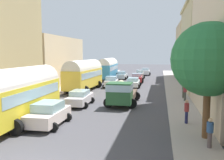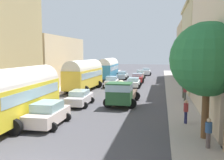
{
  "view_description": "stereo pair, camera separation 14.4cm",
  "coord_description": "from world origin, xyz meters",
  "px_view_note": "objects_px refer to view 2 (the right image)",
  "views": [
    {
      "loc": [
        5.31,
        -8.5,
        4.91
      ],
      "look_at": [
        0.0,
        18.59,
        1.94
      ],
      "focal_mm": 39.72,
      "sensor_mm": 36.0,
      "label": 1
    },
    {
      "loc": [
        5.45,
        -8.47,
        4.91
      ],
      "look_at": [
        0.0,
        18.59,
        1.94
      ],
      "focal_mm": 39.72,
      "sensor_mm": 36.0,
      "label": 2
    }
  ],
  "objects_px": {
    "pedestrian_0": "(186,111)",
    "pedestrian_3": "(208,132)",
    "pedestrian_2": "(184,90)",
    "car_4": "(48,114)",
    "car_0": "(133,82)",
    "parked_bus_1": "(84,74)",
    "pedestrian_1": "(185,92)",
    "parked_bus_0": "(20,92)",
    "car_3": "(146,72)",
    "car_2": "(140,74)",
    "parked_bus_2": "(108,68)",
    "cargo_truck_0": "(122,92)",
    "car_6": "(112,82)",
    "car_1": "(137,78)",
    "car_5": "(80,98)",
    "car_7": "(122,75)"
  },
  "relations": [
    {
      "from": "pedestrian_0",
      "to": "pedestrian_3",
      "type": "relative_size",
      "value": 1.06
    },
    {
      "from": "pedestrian_2",
      "to": "pedestrian_3",
      "type": "relative_size",
      "value": 1.06
    },
    {
      "from": "car_4",
      "to": "car_0",
      "type": "bearing_deg",
      "value": 80.03
    },
    {
      "from": "parked_bus_1",
      "to": "pedestrian_0",
      "type": "relative_size",
      "value": 5.07
    },
    {
      "from": "parked_bus_1",
      "to": "pedestrian_1",
      "type": "height_order",
      "value": "parked_bus_1"
    },
    {
      "from": "parked_bus_0",
      "to": "car_3",
      "type": "height_order",
      "value": "parked_bus_0"
    },
    {
      "from": "parked_bus_1",
      "to": "car_2",
      "type": "height_order",
      "value": "parked_bus_1"
    },
    {
      "from": "pedestrian_2",
      "to": "parked_bus_0",
      "type": "bearing_deg",
      "value": -136.25
    },
    {
      "from": "parked_bus_0",
      "to": "pedestrian_0",
      "type": "height_order",
      "value": "parked_bus_0"
    },
    {
      "from": "parked_bus_2",
      "to": "cargo_truck_0",
      "type": "relative_size",
      "value": 1.5
    },
    {
      "from": "car_6",
      "to": "cargo_truck_0",
      "type": "bearing_deg",
      "value": -74.22
    },
    {
      "from": "car_3",
      "to": "pedestrian_0",
      "type": "bearing_deg",
      "value": -82.53
    },
    {
      "from": "parked_bus_1",
      "to": "car_6",
      "type": "bearing_deg",
      "value": 50.7
    },
    {
      "from": "parked_bus_2",
      "to": "pedestrian_1",
      "type": "distance_m",
      "value": 23.45
    },
    {
      "from": "car_1",
      "to": "pedestrian_0",
      "type": "distance_m",
      "value": 25.1
    },
    {
      "from": "car_3",
      "to": "pedestrian_0",
      "type": "relative_size",
      "value": 2.42
    },
    {
      "from": "car_1",
      "to": "car_3",
      "type": "bearing_deg",
      "value": 87.78
    },
    {
      "from": "car_6",
      "to": "pedestrian_0",
      "type": "relative_size",
      "value": 2.14
    },
    {
      "from": "car_5",
      "to": "car_4",
      "type": "bearing_deg",
      "value": -90.08
    },
    {
      "from": "car_5",
      "to": "car_6",
      "type": "xyz_separation_m",
      "value": [
        0.47,
        12.95,
        0.07
      ]
    },
    {
      "from": "car_2",
      "to": "parked_bus_0",
      "type": "bearing_deg",
      "value": -99.49
    },
    {
      "from": "car_0",
      "to": "car_3",
      "type": "height_order",
      "value": "car_3"
    },
    {
      "from": "car_5",
      "to": "pedestrian_0",
      "type": "relative_size",
      "value": 2.34
    },
    {
      "from": "parked_bus_0",
      "to": "pedestrian_1",
      "type": "relative_size",
      "value": 4.75
    },
    {
      "from": "car_4",
      "to": "cargo_truck_0",
      "type": "bearing_deg",
      "value": 62.86
    },
    {
      "from": "car_0",
      "to": "pedestrian_1",
      "type": "bearing_deg",
      "value": -57.59
    },
    {
      "from": "cargo_truck_0",
      "to": "car_3",
      "type": "height_order",
      "value": "cargo_truck_0"
    },
    {
      "from": "parked_bus_2",
      "to": "car_0",
      "type": "relative_size",
      "value": 2.27
    },
    {
      "from": "car_0",
      "to": "car_1",
      "type": "bearing_deg",
      "value": 90.32
    },
    {
      "from": "pedestrian_1",
      "to": "pedestrian_3",
      "type": "xyz_separation_m",
      "value": [
        0.04,
        -12.76,
        -0.11
      ]
    },
    {
      "from": "pedestrian_0",
      "to": "car_7",
      "type": "bearing_deg",
      "value": 107.2
    },
    {
      "from": "car_4",
      "to": "car_7",
      "type": "xyz_separation_m",
      "value": [
        0.25,
        30.92,
        -0.04
      ]
    },
    {
      "from": "car_3",
      "to": "car_4",
      "type": "distance_m",
      "value": 41.25
    },
    {
      "from": "car_0",
      "to": "pedestrian_3",
      "type": "bearing_deg",
      "value": -74.34
    },
    {
      "from": "cargo_truck_0",
      "to": "car_5",
      "type": "distance_m",
      "value": 4.0
    },
    {
      "from": "car_6",
      "to": "pedestrian_2",
      "type": "distance_m",
      "value": 12.12
    },
    {
      "from": "pedestrian_2",
      "to": "pedestrian_3",
      "type": "xyz_separation_m",
      "value": [
        0.03,
        -14.47,
        -0.07
      ]
    },
    {
      "from": "car_2",
      "to": "pedestrian_2",
      "type": "bearing_deg",
      "value": -73.4
    },
    {
      "from": "parked_bus_0",
      "to": "cargo_truck_0",
      "type": "xyz_separation_m",
      "value": [
        6.14,
        7.21,
        -0.95
      ]
    },
    {
      "from": "parked_bus_2",
      "to": "car_5",
      "type": "xyz_separation_m",
      "value": [
        2.32,
        -23.61,
        -1.48
      ]
    },
    {
      "from": "car_1",
      "to": "pedestrian_0",
      "type": "xyz_separation_m",
      "value": [
        5.7,
        -24.45,
        0.24
      ]
    },
    {
      "from": "parked_bus_1",
      "to": "car_3",
      "type": "xyz_separation_m",
      "value": [
        6.63,
        25.11,
        -1.41
      ]
    },
    {
      "from": "car_3",
      "to": "pedestrian_2",
      "type": "xyz_separation_m",
      "value": [
        5.81,
        -29.04,
        0.21
      ]
    },
    {
      "from": "cargo_truck_0",
      "to": "pedestrian_1",
      "type": "relative_size",
      "value": 3.6
    },
    {
      "from": "car_0",
      "to": "pedestrian_2",
      "type": "bearing_deg",
      "value": -52.53
    },
    {
      "from": "parked_bus_0",
      "to": "pedestrian_0",
      "type": "distance_m",
      "value": 11.65
    },
    {
      "from": "car_1",
      "to": "car_4",
      "type": "relative_size",
      "value": 1.1
    },
    {
      "from": "cargo_truck_0",
      "to": "car_5",
      "type": "bearing_deg",
      "value": -166.82
    },
    {
      "from": "parked_bus_0",
      "to": "cargo_truck_0",
      "type": "bearing_deg",
      "value": 49.61
    },
    {
      "from": "pedestrian_3",
      "to": "car_7",
      "type": "bearing_deg",
      "value": 106.19
    }
  ]
}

